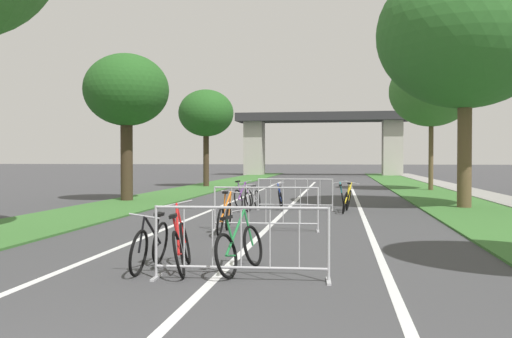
{
  "coord_description": "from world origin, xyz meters",
  "views": [
    {
      "loc": [
        1.76,
        -2.78,
        1.73
      ],
      "look_at": [
        -0.63,
        13.0,
        1.41
      ],
      "focal_mm": 38.8,
      "sensor_mm": 36.0,
      "label": 1
    }
  ],
  "objects_px": {
    "crowd_barrier_nearest": "(241,243)",
    "crowd_barrier_third": "(295,194)",
    "tree_right_oak_mid": "(465,34)",
    "crowd_barrier_second": "(266,209)",
    "bicycle_orange_2": "(225,217)",
    "bicycle_teal_3": "(343,199)",
    "bicycle_purple_6": "(244,197)",
    "bicycle_yellow_7": "(347,200)",
    "bicycle_green_0": "(240,248)",
    "bicycle_blue_8": "(281,199)",
    "tree_left_oak_near": "(206,114)",
    "bicycle_black_5": "(150,245)",
    "tree_left_cypress_far": "(126,91)",
    "bicycle_silver_1": "(252,200)",
    "tree_right_pine_near": "(431,91)",
    "bicycle_red_4": "(182,246)"
  },
  "relations": [
    {
      "from": "bicycle_green_0",
      "to": "bicycle_black_5",
      "type": "relative_size",
      "value": 0.99
    },
    {
      "from": "bicycle_silver_1",
      "to": "bicycle_yellow_7",
      "type": "xyz_separation_m",
      "value": [
        3.07,
        -0.07,
        0.03
      ]
    },
    {
      "from": "tree_right_oak_mid",
      "to": "tree_left_oak_near",
      "type": "bearing_deg",
      "value": 133.92
    },
    {
      "from": "crowd_barrier_nearest",
      "to": "bicycle_orange_2",
      "type": "height_order",
      "value": "crowd_barrier_nearest"
    },
    {
      "from": "crowd_barrier_second",
      "to": "bicycle_silver_1",
      "type": "xyz_separation_m",
      "value": [
        -1.1,
        4.92,
        -0.16
      ]
    },
    {
      "from": "crowd_barrier_nearest",
      "to": "tree_left_cypress_far",
      "type": "bearing_deg",
      "value": 117.76
    },
    {
      "from": "crowd_barrier_third",
      "to": "bicycle_blue_8",
      "type": "xyz_separation_m",
      "value": [
        -0.53,
        0.37,
        -0.18
      ]
    },
    {
      "from": "crowd_barrier_second",
      "to": "crowd_barrier_third",
      "type": "relative_size",
      "value": 1.01
    },
    {
      "from": "tree_right_pine_near",
      "to": "bicycle_green_0",
      "type": "xyz_separation_m",
      "value": [
        -6.27,
        -22.04,
        -4.89
      ]
    },
    {
      "from": "bicycle_blue_8",
      "to": "crowd_barrier_nearest",
      "type": "bearing_deg",
      "value": -96.42
    },
    {
      "from": "crowd_barrier_nearest",
      "to": "bicycle_purple_6",
      "type": "relative_size",
      "value": 1.49
    },
    {
      "from": "bicycle_black_5",
      "to": "tree_left_cypress_far",
      "type": "bearing_deg",
      "value": -66.72
    },
    {
      "from": "tree_left_oak_near",
      "to": "bicycle_silver_1",
      "type": "xyz_separation_m",
      "value": [
        5.1,
        -14.43,
        -4.04
      ]
    },
    {
      "from": "tree_left_oak_near",
      "to": "bicycle_purple_6",
      "type": "height_order",
      "value": "tree_left_oak_near"
    },
    {
      "from": "crowd_barrier_second",
      "to": "crowd_barrier_third",
      "type": "xyz_separation_m",
      "value": [
        0.27,
        5.31,
        0.0
      ]
    },
    {
      "from": "crowd_barrier_second",
      "to": "tree_right_oak_mid",
      "type": "bearing_deg",
      "value": 48.57
    },
    {
      "from": "crowd_barrier_nearest",
      "to": "crowd_barrier_third",
      "type": "xyz_separation_m",
      "value": [
        -0.08,
        10.63,
        0.0
      ]
    },
    {
      "from": "tree_left_cypress_far",
      "to": "bicycle_silver_1",
      "type": "height_order",
      "value": "tree_left_cypress_far"
    },
    {
      "from": "tree_left_cypress_far",
      "to": "tree_right_oak_mid",
      "type": "distance_m",
      "value": 12.78
    },
    {
      "from": "crowd_barrier_nearest",
      "to": "crowd_barrier_third",
      "type": "height_order",
      "value": "same"
    },
    {
      "from": "tree_right_pine_near",
      "to": "bicycle_blue_8",
      "type": "xyz_separation_m",
      "value": [
        -6.76,
        -11.59,
        -4.91
      ]
    },
    {
      "from": "crowd_barrier_third",
      "to": "bicycle_black_5",
      "type": "bearing_deg",
      "value": -98.07
    },
    {
      "from": "tree_left_oak_near",
      "to": "bicycle_black_5",
      "type": "height_order",
      "value": "tree_left_oak_near"
    },
    {
      "from": "crowd_barrier_second",
      "to": "bicycle_blue_8",
      "type": "bearing_deg",
      "value": 92.57
    },
    {
      "from": "tree_left_oak_near",
      "to": "bicycle_red_4",
      "type": "height_order",
      "value": "tree_left_oak_near"
    },
    {
      "from": "bicycle_silver_1",
      "to": "bicycle_orange_2",
      "type": "bearing_deg",
      "value": 100.61
    },
    {
      "from": "tree_left_cypress_far",
      "to": "tree_right_pine_near",
      "type": "bearing_deg",
      "value": 35.02
    },
    {
      "from": "tree_left_oak_near",
      "to": "crowd_barrier_nearest",
      "type": "height_order",
      "value": "tree_left_oak_near"
    },
    {
      "from": "tree_right_oak_mid",
      "to": "bicycle_teal_3",
      "type": "bearing_deg",
      "value": -166.56
    },
    {
      "from": "tree_left_cypress_far",
      "to": "bicycle_blue_8",
      "type": "distance_m",
      "value": 7.94
    },
    {
      "from": "crowd_barrier_third",
      "to": "bicycle_silver_1",
      "type": "relative_size",
      "value": 1.49
    },
    {
      "from": "tree_left_cypress_far",
      "to": "crowd_barrier_nearest",
      "type": "xyz_separation_m",
      "value": [
        7.03,
        -13.35,
        -3.86
      ]
    },
    {
      "from": "bicycle_green_0",
      "to": "bicycle_blue_8",
      "type": "relative_size",
      "value": 0.98
    },
    {
      "from": "bicycle_teal_3",
      "to": "bicycle_yellow_7",
      "type": "relative_size",
      "value": 0.95
    },
    {
      "from": "bicycle_teal_3",
      "to": "bicycle_yellow_7",
      "type": "distance_m",
      "value": 0.91
    },
    {
      "from": "bicycle_black_5",
      "to": "bicycle_red_4",
      "type": "bearing_deg",
      "value": 178.35
    },
    {
      "from": "bicycle_red_4",
      "to": "bicycle_blue_8",
      "type": "bearing_deg",
      "value": 76.65
    },
    {
      "from": "bicycle_purple_6",
      "to": "bicycle_orange_2",
      "type": "bearing_deg",
      "value": -73.13
    },
    {
      "from": "bicycle_red_4",
      "to": "bicycle_black_5",
      "type": "bearing_deg",
      "value": 167.15
    },
    {
      "from": "bicycle_green_0",
      "to": "bicycle_purple_6",
      "type": "relative_size",
      "value": 0.97
    },
    {
      "from": "bicycle_green_0",
      "to": "bicycle_blue_8",
      "type": "bearing_deg",
      "value": 106.29
    },
    {
      "from": "bicycle_black_5",
      "to": "tree_right_oak_mid",
      "type": "bearing_deg",
      "value": -121.58
    },
    {
      "from": "crowd_barrier_nearest",
      "to": "crowd_barrier_second",
      "type": "distance_m",
      "value": 5.33
    },
    {
      "from": "tree_left_oak_near",
      "to": "bicycle_teal_3",
      "type": "height_order",
      "value": "tree_left_oak_near"
    },
    {
      "from": "tree_left_oak_near",
      "to": "bicycle_yellow_7",
      "type": "distance_m",
      "value": 17.11
    },
    {
      "from": "tree_left_cypress_far",
      "to": "bicycle_red_4",
      "type": "xyz_separation_m",
      "value": [
        6.02,
        -12.86,
        -4.0
      ]
    },
    {
      "from": "tree_right_oak_mid",
      "to": "crowd_barrier_second",
      "type": "bearing_deg",
      "value": -131.43
    },
    {
      "from": "bicycle_teal_3",
      "to": "bicycle_orange_2",
      "type": "bearing_deg",
      "value": -113.22
    },
    {
      "from": "bicycle_orange_2",
      "to": "bicycle_teal_3",
      "type": "distance_m",
      "value": 6.89
    },
    {
      "from": "tree_left_cypress_far",
      "to": "bicycle_red_4",
      "type": "height_order",
      "value": "tree_left_cypress_far"
    }
  ]
}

